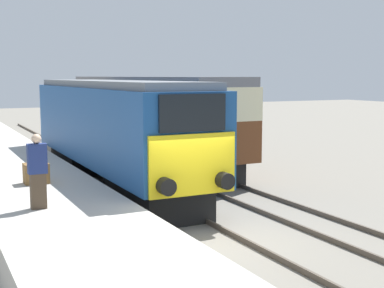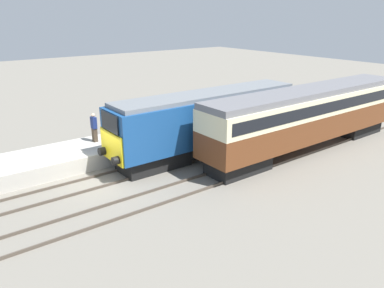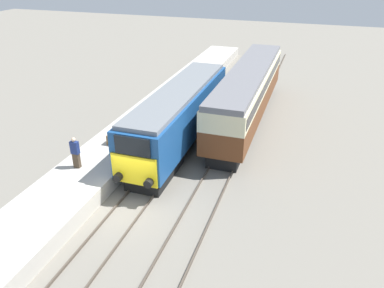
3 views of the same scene
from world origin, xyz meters
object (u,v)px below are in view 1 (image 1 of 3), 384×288
at_px(locomotive, 113,128).
at_px(person_on_platform, 38,171).
at_px(passenger_carriage, 144,110).
at_px(luggage_crate, 36,173).

relative_size(locomotive, person_on_platform, 7.55).
bearing_deg(person_on_platform, passenger_carriage, 57.71).
bearing_deg(locomotive, person_on_platform, -122.64).
distance_m(passenger_carriage, person_on_platform, 13.55).
distance_m(passenger_carriage, luggage_crate, 10.75).
bearing_deg(luggage_crate, passenger_carriage, 51.05).
height_order(person_on_platform, luggage_crate, person_on_platform).
xyz_separation_m(passenger_carriage, person_on_platform, (-7.23, -11.45, -0.61)).
bearing_deg(locomotive, passenger_carriage, 58.10).
height_order(locomotive, passenger_carriage, passenger_carriage).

